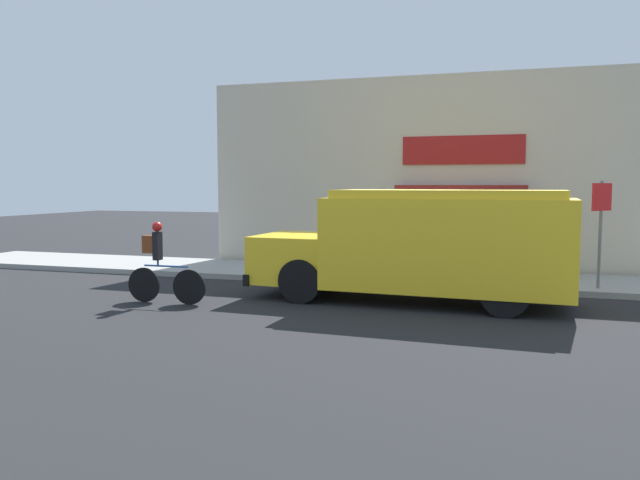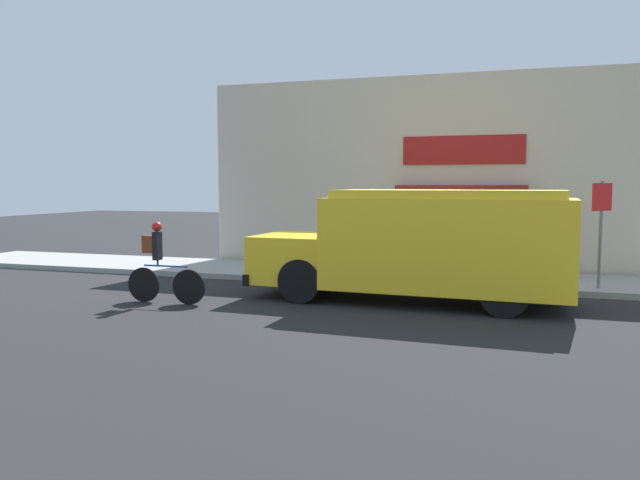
# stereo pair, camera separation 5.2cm
# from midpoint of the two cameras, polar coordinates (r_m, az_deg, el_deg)

# --- Properties ---
(ground_plane) EXTENTS (70.00, 70.00, 0.00)m
(ground_plane) POSITION_cam_midpoint_polar(r_m,az_deg,el_deg) (14.65, 7.84, -4.44)
(ground_plane) COLOR #232326
(sidewalk) EXTENTS (28.00, 2.87, 0.14)m
(sidewalk) POSITION_cam_midpoint_polar(r_m,az_deg,el_deg) (16.04, 8.72, -3.37)
(sidewalk) COLOR #999993
(sidewalk) RESTS_ON ground_plane
(storefront) EXTENTS (12.68, 0.99, 5.39)m
(storefront) POSITION_cam_midpoint_polar(r_m,az_deg,el_deg) (17.49, 9.77, 5.93)
(storefront) COLOR beige
(storefront) RESTS_ON ground_plane
(school_bus) EXTENTS (6.56, 2.72, 2.31)m
(school_bus) POSITION_cam_midpoint_polar(r_m,az_deg,el_deg) (12.84, 9.41, -0.38)
(school_bus) COLOR yellow
(school_bus) RESTS_ON ground_plane
(cyclist) EXTENTS (1.75, 0.20, 1.66)m
(cyclist) POSITION_cam_midpoint_polar(r_m,az_deg,el_deg) (13.08, -14.46, -2.24)
(cyclist) COLOR black
(cyclist) RESTS_ON ground_plane
(stop_sign_post) EXTENTS (0.45, 0.45, 2.35)m
(stop_sign_post) POSITION_cam_midpoint_polar(r_m,az_deg,el_deg) (14.88, 24.21, 1.96)
(stop_sign_post) COLOR slate
(stop_sign_post) RESTS_ON sidewalk
(trash_bin) EXTENTS (0.63, 0.63, 0.89)m
(trash_bin) POSITION_cam_midpoint_polar(r_m,az_deg,el_deg) (15.94, 17.51, -1.74)
(trash_bin) COLOR #2D5138
(trash_bin) RESTS_ON sidewalk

